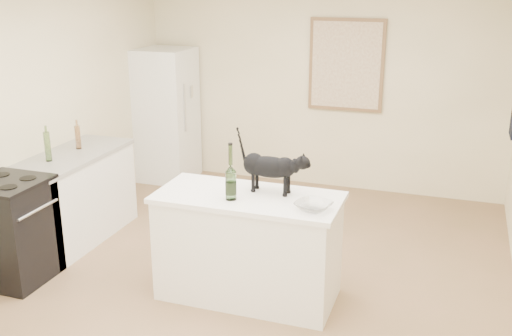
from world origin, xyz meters
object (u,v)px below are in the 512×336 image
object	(u,v)px
glass_bowl	(314,206)
stove	(12,232)
fridge	(166,115)
black_cat	(270,170)
wine_bottle	(231,175)

from	to	relation	value
glass_bowl	stove	bearing A→B (deg)	-174.48
stove	fridge	world-z (taller)	fridge
black_cat	fridge	bearing A→B (deg)	135.53
stove	black_cat	bearing A→B (deg)	13.44
black_cat	glass_bowl	xyz separation A→B (m)	(0.43, -0.27, -0.16)
fridge	glass_bowl	xyz separation A→B (m)	(2.62, -2.70, 0.08)
stove	black_cat	world-z (taller)	black_cat
black_cat	glass_bowl	distance (m)	0.53
stove	glass_bowl	distance (m)	2.68
black_cat	glass_bowl	world-z (taller)	black_cat
fridge	glass_bowl	bearing A→B (deg)	-45.77
black_cat	wine_bottle	distance (m)	0.35
black_cat	glass_bowl	bearing A→B (deg)	-28.53
fridge	black_cat	xyz separation A→B (m)	(2.19, -2.43, 0.24)
stove	wine_bottle	bearing A→B (deg)	7.86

